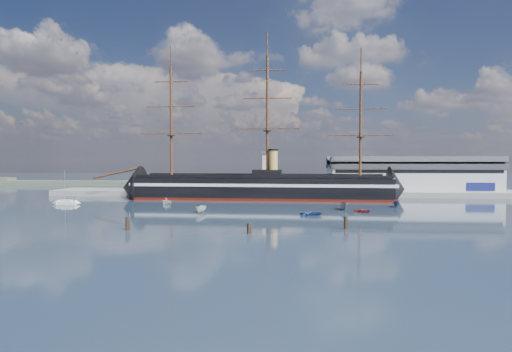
{
  "coord_description": "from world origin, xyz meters",
  "views": [
    {
      "loc": [
        9.57,
        -89.07,
        13.72
      ],
      "look_at": [
        1.06,
        35.0,
        9.0
      ],
      "focal_mm": 30.0,
      "sensor_mm": 36.0,
      "label": 1
    }
  ],
  "objects": [
    {
      "name": "warehouse",
      "position": [
        58.0,
        80.0,
        7.98
      ],
      "size": [
        63.0,
        21.0,
        11.6
      ],
      "color": "#B7BABC",
      "rests_on": "ground"
    },
    {
      "name": "motorboat_a",
      "position": [
        -12.06,
        19.39,
        0.0
      ],
      "size": [
        6.2,
        3.14,
        2.37
      ],
      "primitive_type": "imported",
      "rotation": [
        0.0,
        0.0,
        -0.17
      ],
      "color": "silver",
      "rests_on": "ground"
    },
    {
      "name": "motorboat_c",
      "position": [
        25.61,
        28.91,
        0.0
      ],
      "size": [
        6.61,
        2.85,
        2.58
      ],
      "primitive_type": "imported",
      "rotation": [
        0.0,
        0.0,
        0.08
      ],
      "color": "slate",
      "rests_on": "ground"
    },
    {
      "name": "quay",
      "position": [
        10.0,
        76.0,
        0.0
      ],
      "size": [
        180.0,
        18.0,
        2.0
      ],
      "primitive_type": "cube",
      "color": "slate",
      "rests_on": "ground"
    },
    {
      "name": "warship",
      "position": [
        -0.43,
        60.0,
        4.04
      ],
      "size": [
        113.26,
        20.63,
        53.94
      ],
      "rotation": [
        0.0,
        0.0,
        -0.05
      ],
      "color": "black",
      "rests_on": "ground"
    },
    {
      "name": "motorboat_e",
      "position": [
        29.78,
        23.86,
        0.0
      ],
      "size": [
        2.66,
        2.93,
        1.32
      ],
      "primitive_type": "imported",
      "rotation": [
        0.0,
        0.0,
        0.9
      ],
      "color": "#9B2F31",
      "rests_on": "ground"
    },
    {
      "name": "piling_near_right",
      "position": [
        21.5,
        -3.95,
        0.0
      ],
      "size": [
        0.64,
        0.64,
        3.16
      ],
      "primitive_type": "cylinder",
      "color": "black",
      "rests_on": "ground"
    },
    {
      "name": "sailboat",
      "position": [
        -57.49,
        37.37,
        0.68
      ],
      "size": [
        6.77,
        2.39,
        10.64
      ],
      "rotation": [
        0.0,
        0.0,
        -0.07
      ],
      "color": "silver",
      "rests_on": "ground"
    },
    {
      "name": "piling_near_left",
      "position": [
        -21.23,
        -8.03,
        0.0
      ],
      "size": [
        0.64,
        0.64,
        3.3
      ],
      "primitive_type": "cylinder",
      "color": "black",
      "rests_on": "ground"
    },
    {
      "name": "shoreline",
      "position": [
        -139.23,
        135.0,
        1.45
      ],
      "size": [
        120.0,
        10.0,
        4.0
      ],
      "color": "#3F4C38",
      "rests_on": "ground"
    },
    {
      "name": "motorboat_d",
      "position": [
        -27.34,
        41.27,
        0.0
      ],
      "size": [
        5.06,
        6.2,
        2.1
      ],
      "primitive_type": "imported",
      "rotation": [
        0.0,
        0.0,
        1.04
      ],
      "color": "white",
      "rests_on": "ground"
    },
    {
      "name": "piling_near_mid",
      "position": [
        2.78,
        -10.07,
        0.0
      ],
      "size": [
        0.64,
        0.64,
        2.54
      ],
      "primitive_type": "cylinder",
      "color": "black",
      "rests_on": "ground"
    },
    {
      "name": "quay_tower",
      "position": [
        3.0,
        73.0,
        9.75
      ],
      "size": [
        5.0,
        5.0,
        15.0
      ],
      "color": "silver",
      "rests_on": "ground"
    },
    {
      "name": "motorboat_f",
      "position": [
        41.78,
        36.67,
        0.0
      ],
      "size": [
        5.68,
        3.05,
        2.15
      ],
      "primitive_type": "imported",
      "rotation": [
        0.0,
        0.0,
        -0.21
      ],
      "color": "navy",
      "rests_on": "ground"
    },
    {
      "name": "ground",
      "position": [
        0.0,
        40.0,
        0.0
      ],
      "size": [
        600.0,
        600.0,
        0.0
      ],
      "primitive_type": "plane",
      "color": "#1A293A",
      "rests_on": "ground"
    },
    {
      "name": "motorboat_b",
      "position": [
        15.99,
        16.55,
        0.0
      ],
      "size": [
        1.98,
        3.62,
        1.6
      ],
      "primitive_type": "imported",
      "rotation": [
        0.0,
        0.0,
        1.39
      ],
      "color": "#30508B",
      "rests_on": "ground"
    }
  ]
}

